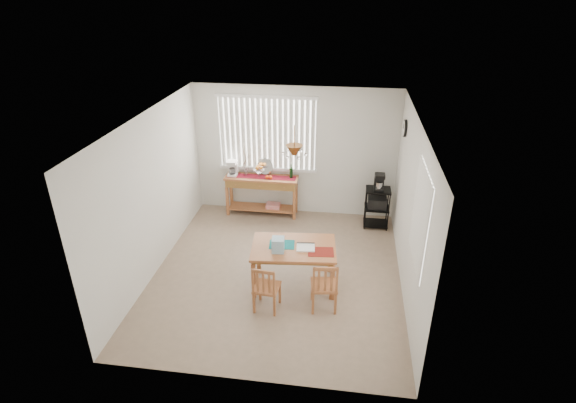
# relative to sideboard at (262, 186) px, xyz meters

# --- Properties ---
(ground) EXTENTS (4.00, 4.50, 0.01)m
(ground) POSITION_rel_sideboard_xyz_m (0.63, -2.02, -0.62)
(ground) COLOR gray
(room_shell) EXTENTS (4.20, 4.70, 2.70)m
(room_shell) POSITION_rel_sideboard_xyz_m (0.64, -2.01, 1.07)
(room_shell) COLOR silver
(room_shell) RESTS_ON ground
(sideboard) EXTENTS (1.46, 0.41, 0.82)m
(sideboard) POSITION_rel_sideboard_xyz_m (0.00, 0.00, 0.00)
(sideboard) COLOR #AF673B
(sideboard) RESTS_ON ground
(sideboard_items) EXTENTS (1.39, 0.34, 0.63)m
(sideboard_items) POSITION_rel_sideboard_xyz_m (-0.26, 0.02, 0.33)
(sideboard_items) COLOR maroon
(sideboard_items) RESTS_ON sideboard
(wire_cart) EXTENTS (0.46, 0.37, 0.79)m
(wire_cart) POSITION_rel_sideboard_xyz_m (2.29, -0.20, -0.14)
(wire_cart) COLOR black
(wire_cart) RESTS_ON ground
(cart_items) EXTENTS (0.19, 0.22, 0.33)m
(cart_items) POSITION_rel_sideboard_xyz_m (2.29, -0.19, 0.32)
(cart_items) COLOR black
(cart_items) RESTS_ON wire_cart
(dining_table) EXTENTS (1.36, 0.94, 0.69)m
(dining_table) POSITION_rel_sideboard_xyz_m (0.93, -2.28, -0.01)
(dining_table) COLOR #AF673B
(dining_table) RESTS_ON ground
(table_items) EXTENTS (1.02, 0.44, 0.22)m
(table_items) POSITION_rel_sideboard_xyz_m (0.82, -2.40, 0.15)
(table_items) COLOR #157578
(table_items) RESTS_ON dining_table
(chair_left) EXTENTS (0.39, 0.39, 0.77)m
(chair_left) POSITION_rel_sideboard_xyz_m (0.62, -2.95, -0.24)
(chair_left) COLOR #AF673B
(chair_left) RESTS_ON ground
(chair_right) EXTENTS (0.42, 0.42, 0.82)m
(chair_right) POSITION_rel_sideboard_xyz_m (1.45, -2.82, -0.22)
(chair_right) COLOR #AF673B
(chair_right) RESTS_ON ground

